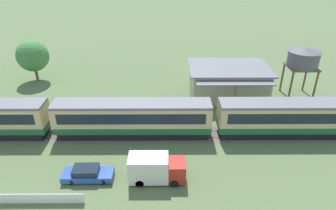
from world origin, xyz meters
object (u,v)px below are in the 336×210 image
at_px(station_building, 228,81).
at_px(water_tower, 303,58).
at_px(delivery_truck_red, 155,168).
at_px(parked_car_blue, 87,174).
at_px(passenger_train, 135,117).
at_px(yard_tree_0, 33,56).

height_order(station_building, water_tower, water_tower).
bearing_deg(delivery_truck_red, station_building, 61.49).
height_order(parked_car_blue, delivery_truck_red, delivery_truck_red).
distance_m(passenger_train, delivery_truck_red, 8.32).
relative_size(passenger_train, yard_tree_0, 8.17).
distance_m(parked_car_blue, yard_tree_0, 28.21).
xyz_separation_m(delivery_truck_red, yard_tree_0, (-20.52, 24.38, 2.96)).
distance_m(passenger_train, yard_tree_0, 24.46).
bearing_deg(delivery_truck_red, parked_car_blue, 178.44).
relative_size(passenger_train, station_building, 4.83).
xyz_separation_m(station_building, parked_car_blue, (-16.60, -18.43, -1.67)).
relative_size(delivery_truck_red, yard_tree_0, 0.78).
distance_m(station_building, water_tower, 10.96).
xyz_separation_m(water_tower, delivery_truck_red, (-20.47, -18.44, -4.52)).
bearing_deg(yard_tree_0, passenger_train, -42.69).
relative_size(passenger_train, water_tower, 7.59).
bearing_deg(passenger_train, parked_car_blue, -117.00).
relative_size(station_building, water_tower, 1.57).
relative_size(station_building, yard_tree_0, 1.69).
bearing_deg(yard_tree_0, water_tower, -8.25).
xyz_separation_m(parked_car_blue, yard_tree_0, (-14.02, 24.20, 3.69)).
height_order(passenger_train, station_building, station_building).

